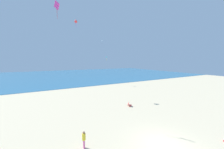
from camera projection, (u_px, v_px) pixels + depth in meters
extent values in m
plane|color=beige|center=(108.00, 107.00, 19.11)|extent=(120.00, 120.00, 0.00)
cube|color=teal|center=(62.00, 75.00, 59.06)|extent=(120.00, 60.00, 0.05)
cube|color=#D13D3D|center=(130.00, 105.00, 19.42)|extent=(0.67, 0.67, 0.03)
cube|color=#D13D3D|center=(128.00, 104.00, 19.42)|extent=(0.44, 0.52, 0.40)
cylinder|color=#B7B7BC|center=(131.00, 105.00, 19.66)|extent=(0.02, 0.02, 0.19)
cylinder|color=#B7B7BC|center=(131.00, 106.00, 19.17)|extent=(0.02, 0.02, 0.19)
cylinder|color=#D8599E|center=(84.00, 145.00, 10.09)|extent=(0.12, 0.12, 0.69)
cylinder|color=#D8599E|center=(84.00, 143.00, 10.23)|extent=(0.12, 0.12, 0.69)
cylinder|color=yellow|center=(84.00, 137.00, 10.10)|extent=(0.31, 0.31, 0.51)
sphere|color=#A87A5B|center=(84.00, 133.00, 10.06)|extent=(0.19, 0.19, 0.19)
pyramid|color=white|center=(102.00, 41.00, 38.83)|extent=(0.40, 0.49, 0.18)
cylinder|color=black|center=(102.00, 43.00, 38.89)|extent=(0.14, 0.06, 0.54)
cone|color=red|center=(76.00, 21.00, 24.82)|extent=(0.73, 0.90, 0.83)
cylinder|color=purple|center=(76.00, 25.00, 24.91)|extent=(0.09, 0.23, 1.02)
cube|color=#DB3DA8|center=(57.00, 5.00, 15.33)|extent=(0.54, 0.98, 1.06)
cylinder|color=red|center=(57.00, 14.00, 15.44)|extent=(0.06, 0.04, 1.13)
pyramid|color=#1EADAD|center=(107.00, 57.00, 36.60)|extent=(0.45, 0.59, 0.26)
cylinder|color=yellow|center=(107.00, 59.00, 36.67)|extent=(0.07, 0.03, 0.72)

